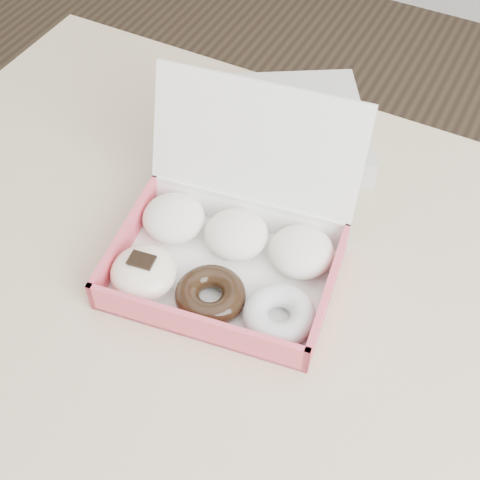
% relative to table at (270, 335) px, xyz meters
% --- Properties ---
extents(table, '(1.20, 0.80, 0.75)m').
position_rel_table_xyz_m(table, '(0.00, 0.00, 0.00)').
color(table, '#CBB286').
rests_on(table, ground).
extents(donut_box, '(0.30, 0.28, 0.19)m').
position_rel_table_xyz_m(donut_box, '(-0.07, 0.02, 0.11)').
color(donut_box, white).
rests_on(donut_box, table).
extents(newspapers, '(0.34, 0.32, 0.04)m').
position_rel_table_xyz_m(newspapers, '(-0.13, 0.26, 0.10)').
color(newspapers, silver).
rests_on(newspapers, table).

